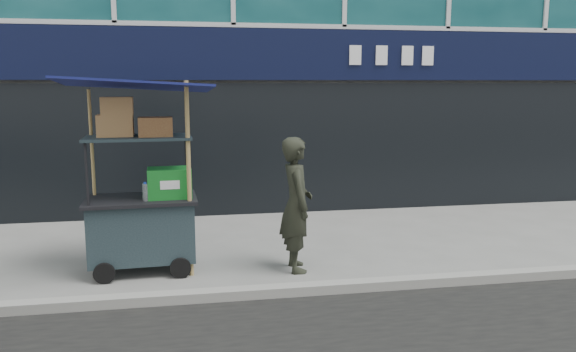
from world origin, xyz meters
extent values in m
plane|color=slate|center=(0.00, 0.00, 0.00)|extent=(80.00, 80.00, 0.00)
cube|color=gray|center=(0.00, -0.20, 0.06)|extent=(80.00, 0.18, 0.12)
cube|color=black|center=(0.00, 3.86, 2.90)|extent=(15.68, 0.06, 0.90)
cube|color=black|center=(0.00, 3.90, 1.20)|extent=(15.68, 0.04, 2.40)
cube|color=black|center=(-1.45, 0.98, 0.54)|extent=(1.33, 0.82, 0.76)
cylinder|color=black|center=(-1.88, 0.56, 0.13)|extent=(0.26, 0.07, 0.26)
cylinder|color=black|center=(-0.97, 0.60, 0.13)|extent=(0.26, 0.07, 0.26)
cube|color=black|center=(-1.45, 0.98, 0.94)|extent=(1.42, 0.91, 0.04)
cylinder|color=black|center=(-2.03, 0.63, 1.33)|extent=(0.03, 0.03, 0.81)
cylinder|color=black|center=(-0.84, 0.69, 1.33)|extent=(0.03, 0.03, 0.81)
cylinder|color=black|center=(-2.06, 1.28, 1.33)|extent=(0.03, 0.03, 0.81)
cylinder|color=black|center=(-0.87, 1.33, 1.33)|extent=(0.03, 0.03, 0.81)
cube|color=black|center=(-1.45, 0.98, 1.73)|extent=(1.33, 0.82, 0.03)
cylinder|color=#9A8845|center=(-0.84, 0.69, 1.22)|extent=(0.06, 0.06, 2.44)
cylinder|color=#9A8845|center=(-2.06, 1.28, 1.16)|extent=(0.05, 0.05, 2.33)
cube|color=#0D114B|center=(-1.45, 0.98, 2.38)|extent=(1.90, 1.38, 0.21)
cube|color=#116C24|center=(-1.08, 0.95, 1.15)|extent=(0.56, 0.40, 0.38)
cylinder|color=silver|center=(-1.37, 0.77, 1.07)|extent=(0.07, 0.07, 0.22)
cylinder|color=blue|center=(-1.37, 0.77, 1.19)|extent=(0.04, 0.04, 0.02)
cube|color=olive|center=(-1.72, 1.02, 1.88)|extent=(0.45, 0.34, 0.27)
cube|color=olive|center=(-1.23, 0.94, 1.87)|extent=(0.43, 0.32, 0.24)
cube|color=olive|center=(-1.69, 1.00, 2.13)|extent=(0.39, 0.30, 0.22)
imported|color=black|center=(0.51, 0.68, 0.87)|extent=(0.43, 0.64, 1.74)
camera|label=1|loc=(-0.82, -6.22, 2.42)|focal=35.00mm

